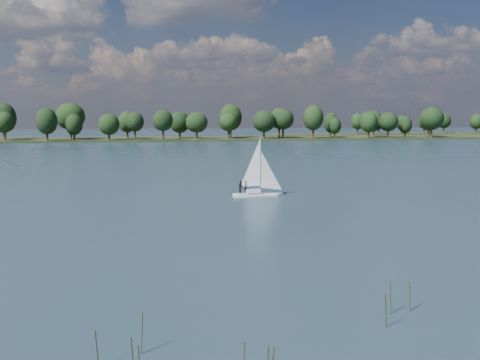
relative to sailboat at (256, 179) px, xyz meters
name	(u,v)px	position (x,y,z in m)	size (l,w,h in m)	color
ground	(244,158)	(11.82, 64.65, -2.24)	(700.00, 700.00, 0.00)	#233342
far_shore	(194,139)	(11.82, 176.65, -2.24)	(660.00, 40.00, 1.50)	black
far_shore_back	(450,134)	(171.82, 224.65, -2.24)	(220.00, 30.00, 1.40)	black
sailboat	(256,179)	(0.00, 0.00, 0.00)	(6.20, 2.16, 8.01)	white
treeline	(192,121)	(10.37, 172.52, 5.99)	(563.04, 73.81, 18.69)	black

